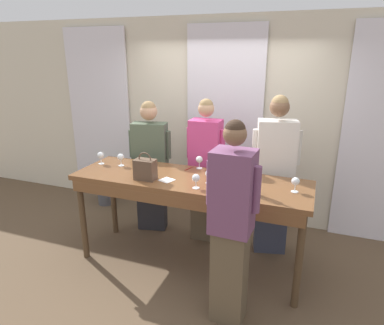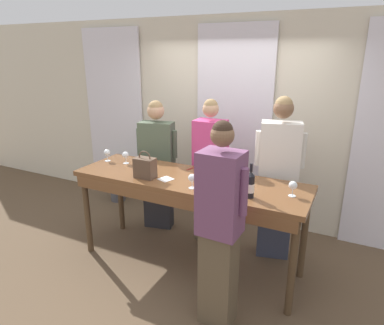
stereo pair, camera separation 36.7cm
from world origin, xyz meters
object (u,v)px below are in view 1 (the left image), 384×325
object	(u,v)px
wine_glass_center_left	(196,178)
potted_plant	(104,183)
host_pouring	(231,225)
guest_olive_jacket	(151,165)
guest_cream_sweater	(274,175)
wine_glass_front_right	(199,160)
guest_pink_top	(205,171)
wine_glass_back_left	(121,157)
wine_glass_back_mid	(296,182)
wine_glass_front_mid	(101,156)
wine_glass_front_left	(209,174)
wine_glass_center_mid	(223,163)
wine_bottle	(255,182)
handbag	(145,169)
tasting_bar	(189,188)
wine_glass_center_right	(217,179)

from	to	relation	value
wine_glass_center_left	potted_plant	distance (m)	2.52
host_pouring	potted_plant	distance (m)	3.08
guest_olive_jacket	guest_cream_sweater	distance (m)	1.60
wine_glass_front_right	guest_pink_top	xyz separation A→B (m)	(-0.02, 0.27, -0.22)
wine_glass_back_left	guest_pink_top	size ratio (longest dim) A/B	0.08
guest_cream_sweater	wine_glass_front_right	bearing A→B (deg)	-161.63
wine_glass_center_left	wine_glass_back_mid	world-z (taller)	same
wine_glass_front_right	guest_pink_top	bearing A→B (deg)	93.20
wine_glass_front_mid	wine_glass_back_left	size ratio (longest dim) A/B	1.00
wine_glass_front_left	guest_cream_sweater	xyz separation A→B (m)	(0.57, 0.68, -0.17)
guest_pink_top	wine_glass_center_mid	bearing A→B (deg)	-44.64
wine_glass_center_mid	wine_glass_back_mid	world-z (taller)	same
wine_glass_back_mid	wine_bottle	bearing A→B (deg)	-149.12
guest_cream_sweater	wine_glass_center_mid	bearing A→B (deg)	-151.42
wine_bottle	handbag	bearing A→B (deg)	179.64
handbag	wine_glass_back_left	world-z (taller)	handbag
handbag	wine_glass_back_mid	size ratio (longest dim) A/B	2.01
wine_glass_front_mid	wine_glass_center_mid	size ratio (longest dim) A/B	1.00
wine_glass_front_left	wine_glass_back_left	world-z (taller)	same
wine_glass_back_left	potted_plant	bearing A→B (deg)	134.96
guest_pink_top	wine_glass_front_right	bearing A→B (deg)	-86.80
wine_glass_front_left	wine_glass_back_mid	size ratio (longest dim) A/B	1.00
wine_glass_front_right	wine_glass_back_left	distance (m)	0.93
wine_glass_back_left	wine_glass_front_mid	bearing A→B (deg)	-175.27
wine_glass_front_mid	wine_glass_back_mid	distance (m)	2.25
tasting_bar	wine_glass_front_right	distance (m)	0.42
wine_glass_center_left	wine_glass_center_mid	world-z (taller)	same
guest_pink_top	wine_bottle	bearing A→B (deg)	-46.97
handbag	wine_glass_center_mid	size ratio (longest dim) A/B	2.01
tasting_bar	guest_cream_sweater	xyz separation A→B (m)	(0.82, 0.63, 0.04)
wine_bottle	guest_pink_top	distance (m)	1.14
tasting_bar	wine_glass_back_mid	world-z (taller)	wine_glass_back_mid
wine_glass_center_left	wine_glass_back_left	world-z (taller)	same
wine_glass_center_mid	wine_glass_back_left	world-z (taller)	same
wine_glass_back_mid	host_pouring	size ratio (longest dim) A/B	0.08
guest_cream_sweater	potted_plant	bearing A→B (deg)	170.65
wine_glass_center_right	wine_glass_back_left	size ratio (longest dim) A/B	1.00
guest_olive_jacket	guest_cream_sweater	world-z (taller)	guest_cream_sweater
wine_glass_center_mid	wine_glass_front_left	bearing A→B (deg)	-94.65
handbag	wine_glass_front_right	world-z (taller)	handbag
potted_plant	wine_glass_back_left	bearing A→B (deg)	-45.04
wine_glass_front_left	guest_pink_top	xyz separation A→B (m)	(-0.27, 0.68, -0.22)
wine_bottle	wine_glass_center_left	world-z (taller)	wine_bottle
guest_olive_jacket	host_pouring	distance (m)	1.91
wine_glass_front_left	guest_cream_sweater	size ratio (longest dim) A/B	0.08
guest_cream_sweater	host_pouring	world-z (taller)	guest_cream_sweater
wine_glass_front_left	wine_glass_back_mid	distance (m)	0.84
tasting_bar	handbag	size ratio (longest dim) A/B	8.57
wine_glass_center_mid	wine_glass_back_mid	bearing A→B (deg)	-21.16
guest_olive_jacket	wine_glass_center_mid	bearing A→B (deg)	-15.57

